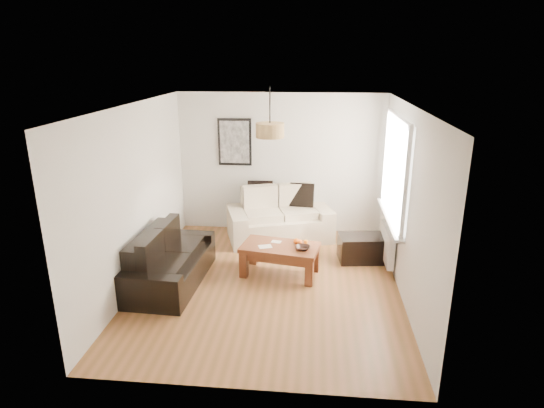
# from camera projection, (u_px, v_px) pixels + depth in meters

# --- Properties ---
(floor) EXTENTS (4.50, 4.50, 0.00)m
(floor) POSITION_uv_depth(u_px,v_px,m) (268.00, 284.00, 6.73)
(floor) COLOR brown
(floor) RESTS_ON ground
(ceiling) EXTENTS (3.80, 4.50, 0.00)m
(ceiling) POSITION_uv_depth(u_px,v_px,m) (268.00, 106.00, 5.92)
(ceiling) COLOR white
(ceiling) RESTS_ON floor
(wall_back) EXTENTS (3.80, 0.04, 2.60)m
(wall_back) POSITION_uv_depth(u_px,v_px,m) (281.00, 164.00, 8.46)
(wall_back) COLOR silver
(wall_back) RESTS_ON floor
(wall_front) EXTENTS (3.80, 0.04, 2.60)m
(wall_front) POSITION_uv_depth(u_px,v_px,m) (242.00, 274.00, 4.20)
(wall_front) COLOR silver
(wall_front) RESTS_ON floor
(wall_left) EXTENTS (0.04, 4.50, 2.60)m
(wall_left) POSITION_uv_depth(u_px,v_px,m) (136.00, 196.00, 6.50)
(wall_left) COLOR silver
(wall_left) RESTS_ON floor
(wall_right) EXTENTS (0.04, 4.50, 2.60)m
(wall_right) POSITION_uv_depth(u_px,v_px,m) (407.00, 204.00, 6.15)
(wall_right) COLOR silver
(wall_right) RESTS_ON floor
(window_bay) EXTENTS (0.14, 1.90, 1.60)m
(window_bay) POSITION_uv_depth(u_px,v_px,m) (396.00, 169.00, 6.82)
(window_bay) COLOR white
(window_bay) RESTS_ON wall_right
(radiator) EXTENTS (0.10, 0.90, 0.52)m
(radiator) POSITION_uv_depth(u_px,v_px,m) (387.00, 244.00, 7.20)
(radiator) COLOR white
(radiator) RESTS_ON wall_right
(poster) EXTENTS (0.62, 0.04, 0.87)m
(poster) POSITION_uv_depth(u_px,v_px,m) (235.00, 142.00, 8.38)
(poster) COLOR black
(poster) RESTS_ON wall_back
(pendant_shade) EXTENTS (0.40, 0.40, 0.20)m
(pendant_shade) POSITION_uv_depth(u_px,v_px,m) (270.00, 130.00, 6.32)
(pendant_shade) COLOR tan
(pendant_shade) RESTS_ON ceiling
(loveseat_cream) EXTENTS (2.04, 1.50, 0.91)m
(loveseat_cream) POSITION_uv_depth(u_px,v_px,m) (280.00, 215.00, 8.27)
(loveseat_cream) COLOR #BDAB98
(loveseat_cream) RESTS_ON floor
(sofa_leather) EXTENTS (0.95, 1.81, 0.77)m
(sofa_leather) POSITION_uv_depth(u_px,v_px,m) (171.00, 259.00, 6.66)
(sofa_leather) COLOR black
(sofa_leather) RESTS_ON floor
(coffee_table) EXTENTS (1.25, 0.83, 0.47)m
(coffee_table) POSITION_uv_depth(u_px,v_px,m) (280.00, 260.00, 6.97)
(coffee_table) COLOR brown
(coffee_table) RESTS_ON floor
(ottoman) EXTENTS (0.80, 0.57, 0.43)m
(ottoman) POSITION_uv_depth(u_px,v_px,m) (362.00, 248.00, 7.45)
(ottoman) COLOR black
(ottoman) RESTS_ON floor
(cushion_left) EXTENTS (0.47, 0.16, 0.46)m
(cushion_left) POSITION_uv_depth(u_px,v_px,m) (260.00, 193.00, 8.41)
(cushion_left) COLOR black
(cushion_left) RESTS_ON loveseat_cream
(cushion_right) EXTENTS (0.45, 0.18, 0.44)m
(cushion_right) POSITION_uv_depth(u_px,v_px,m) (302.00, 195.00, 8.34)
(cushion_right) COLOR black
(cushion_right) RESTS_ON loveseat_cream
(fruit_bowl) EXTENTS (0.24, 0.24, 0.05)m
(fruit_bowl) POSITION_uv_depth(u_px,v_px,m) (303.00, 248.00, 6.74)
(fruit_bowl) COLOR black
(fruit_bowl) RESTS_ON coffee_table
(orange_a) EXTENTS (0.07, 0.07, 0.07)m
(orange_a) POSITION_uv_depth(u_px,v_px,m) (300.00, 242.00, 6.93)
(orange_a) COLOR #F55E14
(orange_a) RESTS_ON fruit_bowl
(orange_b) EXTENTS (0.08, 0.08, 0.07)m
(orange_b) POSITION_uv_depth(u_px,v_px,m) (306.00, 242.00, 6.93)
(orange_b) COLOR orange
(orange_b) RESTS_ON fruit_bowl
(orange_c) EXTENTS (0.11, 0.11, 0.09)m
(orange_c) POSITION_uv_depth(u_px,v_px,m) (296.00, 241.00, 6.95)
(orange_c) COLOR orange
(orange_c) RESTS_ON fruit_bowl
(papers) EXTENTS (0.23, 0.19, 0.01)m
(papers) POSITION_uv_depth(u_px,v_px,m) (265.00, 246.00, 6.85)
(papers) COLOR white
(papers) RESTS_ON coffee_table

